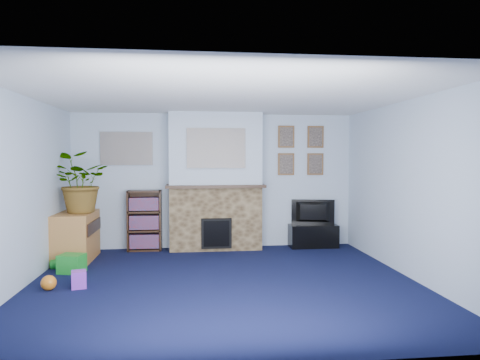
{
  "coord_description": "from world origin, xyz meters",
  "views": [
    {
      "loc": [
        -0.41,
        -5.44,
        1.62
      ],
      "look_at": [
        0.3,
        0.89,
        1.29
      ],
      "focal_mm": 32.0,
      "sensor_mm": 36.0,
      "label": 1
    }
  ],
  "objects": [
    {
      "name": "potted_plant",
      "position": [
        -2.19,
        1.44,
        1.24
      ],
      "size": [
        0.89,
        0.78,
        0.96
      ],
      "primitive_type": "imported",
      "rotation": [
        0.0,
        0.0,
        3.18
      ],
      "color": "#26661E",
      "rests_on": "sideboard"
    },
    {
      "name": "toy_tube",
      "position": [
        -2.3,
        1.0,
        0.07
      ],
      "size": [
        0.35,
        0.15,
        0.2
      ],
      "primitive_type": "cylinder",
      "rotation": [
        0.0,
        1.43,
        0.0
      ],
      "color": "#198C26",
      "rests_on": "ground"
    },
    {
      "name": "collage_main",
      "position": [
        0.0,
        1.84,
        1.78
      ],
      "size": [
        1.0,
        0.03,
        0.68
      ],
      "primitive_type": "cube",
      "color": "gray",
      "rests_on": "chimney_breast"
    },
    {
      "name": "wall_right",
      "position": [
        2.5,
        0.0,
        1.2
      ],
      "size": [
        0.04,
        4.5,
        2.4
      ],
      "primitive_type": "cube",
      "color": "#ADBDD1",
      "rests_on": "ground"
    },
    {
      "name": "wall_back",
      "position": [
        0.0,
        2.25,
        1.2
      ],
      "size": [
        5.0,
        0.04,
        2.4
      ],
      "primitive_type": "cube",
      "color": "#ADBDD1",
      "rests_on": "ground"
    },
    {
      "name": "chimney_breast",
      "position": [
        0.0,
        2.05,
        1.18
      ],
      "size": [
        1.72,
        0.5,
        2.4
      ],
      "color": "brown",
      "rests_on": "ground"
    },
    {
      "name": "portrait_tl",
      "position": [
        1.3,
        2.23,
        2.0
      ],
      "size": [
        0.3,
        0.03,
        0.4
      ],
      "primitive_type": "cube",
      "color": "brown",
      "rests_on": "wall_back"
    },
    {
      "name": "collage_left",
      "position": [
        -1.55,
        2.23,
        1.78
      ],
      "size": [
        0.9,
        0.03,
        0.58
      ],
      "primitive_type": "cube",
      "color": "gray",
      "rests_on": "wall_back"
    },
    {
      "name": "mantel_teddy",
      "position": [
        -0.6,
        2.0,
        1.22
      ],
      "size": [
        0.13,
        0.13,
        0.13
      ],
      "primitive_type": "sphere",
      "color": "gray",
      "rests_on": "chimney_breast"
    },
    {
      "name": "bookshelf",
      "position": [
        -1.24,
        2.11,
        0.5
      ],
      "size": [
        0.58,
        0.28,
        1.05
      ],
      "color": "black",
      "rests_on": "ground"
    },
    {
      "name": "mantel_can",
      "position": [
        0.62,
        2.0,
        1.21
      ],
      "size": [
        0.07,
        0.07,
        0.13
      ],
      "primitive_type": "cylinder",
      "color": "purple",
      "rests_on": "chimney_breast"
    },
    {
      "name": "wall_left",
      "position": [
        -2.5,
        0.0,
        1.2
      ],
      "size": [
        0.04,
        4.5,
        2.4
      ],
      "primitive_type": "cube",
      "color": "#ADBDD1",
      "rests_on": "ground"
    },
    {
      "name": "mantel_candle",
      "position": [
        0.24,
        2.0,
        1.23
      ],
      "size": [
        0.05,
        0.05,
        0.15
      ],
      "primitive_type": "cylinder",
      "color": "#B2BFC6",
      "rests_on": "chimney_breast"
    },
    {
      "name": "sideboard",
      "position": [
        -2.24,
        1.49,
        0.35
      ],
      "size": [
        0.54,
        0.97,
        0.76
      ],
      "primitive_type": "cube",
      "color": "#AC7137",
      "rests_on": "ground"
    },
    {
      "name": "toy_block",
      "position": [
        -1.82,
        -0.01,
        0.11
      ],
      "size": [
        0.21,
        0.21,
        0.21
      ],
      "primitive_type": "cube",
      "rotation": [
        0.0,
        0.0,
        0.25
      ],
      "color": "purple",
      "rests_on": "ground"
    },
    {
      "name": "ceiling",
      "position": [
        0.0,
        0.0,
        2.4
      ],
      "size": [
        5.0,
        4.5,
        0.01
      ],
      "primitive_type": "cube",
      "color": "white",
      "rests_on": "wall_back"
    },
    {
      "name": "green_crate",
      "position": [
        -2.1,
        0.73,
        0.14
      ],
      "size": [
        0.38,
        0.33,
        0.26
      ],
      "primitive_type": "cube",
      "rotation": [
        0.0,
        0.0,
        -0.26
      ],
      "color": "#198C26",
      "rests_on": "ground"
    },
    {
      "name": "portrait_bl",
      "position": [
        1.3,
        2.23,
        1.5
      ],
      "size": [
        0.3,
        0.03,
        0.4
      ],
      "primitive_type": "cube",
      "color": "brown",
      "rests_on": "wall_back"
    },
    {
      "name": "portrait_tr",
      "position": [
        1.85,
        2.23,
        2.0
      ],
      "size": [
        0.3,
        0.03,
        0.4
      ],
      "primitive_type": "cube",
      "color": "brown",
      "rests_on": "wall_back"
    },
    {
      "name": "tv_stand",
      "position": [
        1.76,
        2.03,
        0.23
      ],
      "size": [
        0.86,
        0.36,
        0.41
      ],
      "primitive_type": "cube",
      "color": "black",
      "rests_on": "ground"
    },
    {
      "name": "mantel_clock",
      "position": [
        0.02,
        2.0,
        1.22
      ],
      "size": [
        0.1,
        0.06,
        0.14
      ],
      "primitive_type": "cube",
      "color": "gold",
      "rests_on": "chimney_breast"
    },
    {
      "name": "toy_ball",
      "position": [
        -2.16,
        -0.07,
        0.09
      ],
      "size": [
        0.18,
        0.18,
        0.18
      ],
      "primitive_type": "sphere",
      "color": "orange",
      "rests_on": "ground"
    },
    {
      "name": "television",
      "position": [
        1.76,
        2.05,
        0.63
      ],
      "size": [
        0.78,
        0.27,
        0.45
      ],
      "primitive_type": "imported",
      "rotation": [
        0.0,
        0.0,
        2.92
      ],
      "color": "black",
      "rests_on": "tv_stand"
    },
    {
      "name": "wall_front",
      "position": [
        0.0,
        -2.25,
        1.2
      ],
      "size": [
        5.0,
        0.04,
        2.4
      ],
      "primitive_type": "cube",
      "color": "#ADBDD1",
      "rests_on": "ground"
    },
    {
      "name": "portrait_br",
      "position": [
        1.85,
        2.23,
        1.5
      ],
      "size": [
        0.3,
        0.03,
        0.4
      ],
      "primitive_type": "cube",
      "color": "brown",
      "rests_on": "wall_back"
    },
    {
      "name": "floor",
      "position": [
        0.0,
        0.0,
        0.0
      ],
      "size": [
        5.0,
        4.5,
        0.01
      ],
      "primitive_type": "cube",
      "color": "black",
      "rests_on": "ground"
    }
  ]
}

